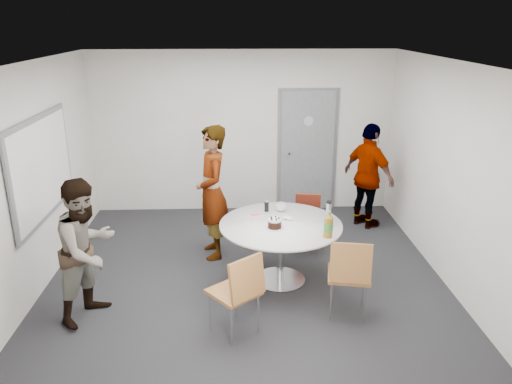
{
  "coord_description": "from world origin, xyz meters",
  "views": [
    {
      "loc": [
        -0.11,
        -5.7,
        3.16
      ],
      "look_at": [
        0.14,
        0.25,
        1.08
      ],
      "focal_mm": 35.0,
      "sensor_mm": 36.0,
      "label": 1
    }
  ],
  "objects_px": {
    "table": "(283,232)",
    "chair_near_left": "(240,287)",
    "door": "(307,151)",
    "person_main": "(212,193)",
    "whiteboard": "(42,167)",
    "chair_near_right": "(350,271)",
    "person_right": "(369,176)",
    "chair_far": "(307,216)",
    "person_left": "(87,250)"
  },
  "relations": [
    {
      "from": "table",
      "to": "chair_near_left",
      "type": "bearing_deg",
      "value": -115.62
    },
    {
      "from": "door",
      "to": "person_main",
      "type": "bearing_deg",
      "value": -130.76
    },
    {
      "from": "whiteboard",
      "to": "chair_near_right",
      "type": "bearing_deg",
      "value": -17.96
    },
    {
      "from": "chair_near_left",
      "to": "person_right",
      "type": "xyz_separation_m",
      "value": [
        2.04,
        2.86,
        0.26
      ]
    },
    {
      "from": "chair_near_left",
      "to": "chair_far",
      "type": "distance_m",
      "value": 2.34
    },
    {
      "from": "chair_far",
      "to": "person_left",
      "type": "distance_m",
      "value": 3.12
    },
    {
      "from": "whiteboard",
      "to": "person_left",
      "type": "distance_m",
      "value": 1.38
    },
    {
      "from": "table",
      "to": "person_main",
      "type": "bearing_deg",
      "value": 138.22
    },
    {
      "from": "door",
      "to": "chair_near_left",
      "type": "bearing_deg",
      "value": -107.81
    },
    {
      "from": "door",
      "to": "chair_far",
      "type": "height_order",
      "value": "door"
    },
    {
      "from": "person_left",
      "to": "chair_near_right",
      "type": "bearing_deg",
      "value": -65.31
    },
    {
      "from": "person_right",
      "to": "whiteboard",
      "type": "bearing_deg",
      "value": 75.11
    },
    {
      "from": "door",
      "to": "chair_near_left",
      "type": "xyz_separation_m",
      "value": [
        -1.19,
        -3.72,
        -0.45
      ]
    },
    {
      "from": "whiteboard",
      "to": "chair_near_right",
      "type": "height_order",
      "value": "whiteboard"
    },
    {
      "from": "chair_near_left",
      "to": "person_main",
      "type": "height_order",
      "value": "person_main"
    },
    {
      "from": "chair_near_right",
      "to": "chair_far",
      "type": "distance_m",
      "value": 1.85
    },
    {
      "from": "door",
      "to": "person_left",
      "type": "height_order",
      "value": "door"
    },
    {
      "from": "person_right",
      "to": "door",
      "type": "bearing_deg",
      "value": 12.1
    },
    {
      "from": "chair_far",
      "to": "person_right",
      "type": "height_order",
      "value": "person_right"
    },
    {
      "from": "table",
      "to": "person_left",
      "type": "relative_size",
      "value": 0.94
    },
    {
      "from": "chair_far",
      "to": "person_right",
      "type": "distance_m",
      "value": 1.34
    },
    {
      "from": "whiteboard",
      "to": "chair_near_right",
      "type": "relative_size",
      "value": 1.99
    },
    {
      "from": "chair_near_right",
      "to": "person_main",
      "type": "height_order",
      "value": "person_main"
    },
    {
      "from": "person_main",
      "to": "table",
      "type": "bearing_deg",
      "value": 36.19
    },
    {
      "from": "chair_near_right",
      "to": "table",
      "type": "bearing_deg",
      "value": 137.5
    },
    {
      "from": "chair_far",
      "to": "person_left",
      "type": "relative_size",
      "value": 0.49
    },
    {
      "from": "whiteboard",
      "to": "chair_near_left",
      "type": "relative_size",
      "value": 2.03
    },
    {
      "from": "table",
      "to": "chair_near_left",
      "type": "xyz_separation_m",
      "value": [
        -0.54,
        -1.14,
        -0.11
      ]
    },
    {
      "from": "table",
      "to": "chair_far",
      "type": "height_order",
      "value": "table"
    },
    {
      "from": "whiteboard",
      "to": "chair_far",
      "type": "height_order",
      "value": "whiteboard"
    },
    {
      "from": "table",
      "to": "person_main",
      "type": "xyz_separation_m",
      "value": [
        -0.89,
        0.8,
        0.24
      ]
    },
    {
      "from": "person_left",
      "to": "person_main",
      "type": "bearing_deg",
      "value": -12.97
    },
    {
      "from": "chair_near_right",
      "to": "person_left",
      "type": "distance_m",
      "value": 2.84
    },
    {
      "from": "table",
      "to": "person_right",
      "type": "distance_m",
      "value": 2.29
    },
    {
      "from": "chair_far",
      "to": "person_left",
      "type": "height_order",
      "value": "person_left"
    },
    {
      "from": "door",
      "to": "person_left",
      "type": "xyz_separation_m",
      "value": [
        -2.83,
        -3.25,
        -0.22
      ]
    },
    {
      "from": "chair_near_left",
      "to": "person_main",
      "type": "bearing_deg",
      "value": 60.7
    },
    {
      "from": "person_left",
      "to": "person_right",
      "type": "xyz_separation_m",
      "value": [
        3.68,
        2.4,
        0.03
      ]
    },
    {
      "from": "chair_near_right",
      "to": "chair_far",
      "type": "xyz_separation_m",
      "value": [
        -0.2,
        1.84,
        -0.11
      ]
    },
    {
      "from": "chair_far",
      "to": "whiteboard",
      "type": "bearing_deg",
      "value": 21.48
    },
    {
      "from": "chair_near_left",
      "to": "person_left",
      "type": "distance_m",
      "value": 1.72
    },
    {
      "from": "person_main",
      "to": "person_right",
      "type": "bearing_deg",
      "value": 99.31
    },
    {
      "from": "door",
      "to": "chair_near_left",
      "type": "height_order",
      "value": "door"
    },
    {
      "from": "person_right",
      "to": "chair_near_right",
      "type": "bearing_deg",
      "value": 128.86
    },
    {
      "from": "person_main",
      "to": "chair_near_left",
      "type": "bearing_deg",
      "value": -1.9
    },
    {
      "from": "table",
      "to": "door",
      "type": "bearing_deg",
      "value": 75.88
    },
    {
      "from": "chair_near_left",
      "to": "chair_near_right",
      "type": "height_order",
      "value": "chair_near_right"
    },
    {
      "from": "whiteboard",
      "to": "chair_near_left",
      "type": "bearing_deg",
      "value": -31.23
    },
    {
      "from": "whiteboard",
      "to": "chair_far",
      "type": "distance_m",
      "value": 3.56
    },
    {
      "from": "chair_near_left",
      "to": "door",
      "type": "bearing_deg",
      "value": 32.75
    }
  ]
}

